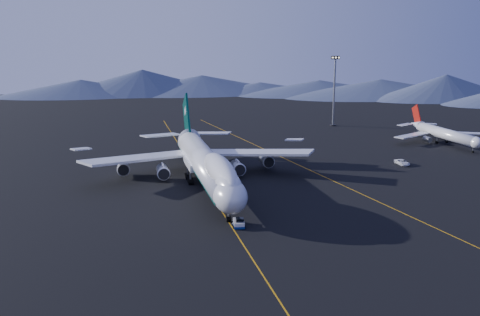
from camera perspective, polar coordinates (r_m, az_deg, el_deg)
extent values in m
plane|color=black|center=(128.69, -3.70, -3.00)|extent=(500.00, 500.00, 0.00)
cube|color=#CB860B|center=(128.69, -3.70, -3.00)|extent=(0.25, 220.00, 0.01)
cube|color=#CB860B|center=(145.66, 7.36, -1.24)|extent=(28.08, 198.09, 0.01)
cone|color=#46516C|center=(355.58, -16.60, 7.37)|extent=(100.00, 100.00, 12.00)
cone|color=#46516C|center=(360.17, -4.08, 7.91)|extent=(100.00, 100.00, 12.00)
cone|color=#46516C|center=(355.89, 8.46, 7.75)|extent=(100.00, 100.00, 12.00)
cone|color=#46516C|center=(342.90, 21.10, 6.89)|extent=(100.00, 100.00, 12.00)
cylinder|color=silver|center=(127.32, -3.73, -0.57)|extent=(6.50, 56.00, 6.50)
ellipsoid|color=silver|center=(100.69, -1.09, -4.06)|extent=(6.50, 10.40, 6.50)
ellipsoid|color=silver|center=(109.02, -2.14, -1.42)|extent=(5.13, 25.16, 5.85)
cube|color=black|center=(98.47, -0.84, -3.72)|extent=(3.60, 1.61, 1.29)
cone|color=silver|center=(159.17, -5.70, 2.31)|extent=(6.50, 12.00, 6.50)
cube|color=#033A31|center=(128.48, -3.80, -0.86)|extent=(6.24, 60.00, 1.10)
cube|color=silver|center=(132.86, -4.12, -0.51)|extent=(7.50, 13.00, 1.60)
cube|color=silver|center=(137.14, -10.51, 0.02)|extent=(30.62, 23.28, 2.83)
cube|color=silver|center=(141.33, 1.30, 0.59)|extent=(30.62, 23.28, 2.83)
cylinder|color=slate|center=(134.18, -8.25, -1.40)|extent=(2.90, 5.50, 2.90)
cylinder|color=slate|center=(140.08, -12.36, -0.98)|extent=(2.90, 5.50, 2.90)
cylinder|color=slate|center=(137.00, -0.31, -0.99)|extent=(2.90, 5.50, 2.90)
cylinder|color=slate|center=(145.44, 2.77, -0.21)|extent=(2.90, 5.50, 2.90)
cube|color=#033A31|center=(157.39, -5.69, 4.04)|extent=(0.55, 14.11, 15.94)
cube|color=silver|center=(159.79, -8.45, 2.43)|extent=(12.39, 9.47, 0.98)
cube|color=silver|center=(161.67, -3.14, 2.66)|extent=(12.39, 9.47, 0.98)
cylinder|color=black|center=(103.62, -1.25, -6.51)|extent=(0.90, 1.10, 1.10)
cube|color=silver|center=(101.10, -0.14, -6.93)|extent=(2.47, 4.11, 0.97)
cube|color=navy|center=(101.21, -0.14, -7.12)|extent=(2.59, 4.29, 0.44)
cube|color=black|center=(100.87, -0.14, -6.56)|extent=(1.60, 1.60, 0.79)
cylinder|color=silver|center=(192.03, 21.11, 2.39)|extent=(3.66, 30.83, 3.66)
ellipsoid|color=silver|center=(179.72, 23.84, 1.52)|extent=(3.66, 5.13, 3.66)
cone|color=silver|center=(207.13, 18.31, 3.38)|extent=(3.66, 6.74, 3.66)
cube|color=silver|center=(190.98, 17.90, 2.33)|extent=(16.18, 10.92, 0.34)
cube|color=silver|center=(201.54, 22.61, 2.48)|extent=(16.18, 10.92, 0.34)
cylinder|color=slate|center=(191.43, 19.35, 1.90)|extent=(1.83, 3.37, 1.83)
cylinder|color=slate|center=(197.29, 21.96, 2.00)|extent=(1.83, 3.37, 1.83)
cube|color=#9D160E|center=(207.04, 18.31, 4.40)|extent=(0.34, 6.57, 7.76)
imported|color=white|center=(156.60, 16.91, -0.44)|extent=(2.53, 5.41, 1.50)
cylinder|color=black|center=(222.68, 9.88, 3.47)|extent=(2.61, 2.61, 0.44)
cylinder|color=slate|center=(221.04, 10.01, 6.90)|extent=(0.76, 0.76, 27.20)
cube|color=black|center=(220.18, 10.15, 10.51)|extent=(3.48, 0.87, 1.31)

